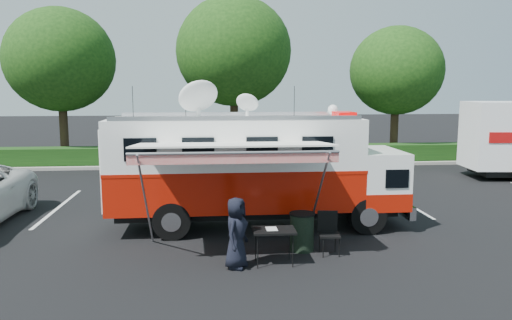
{
  "coord_description": "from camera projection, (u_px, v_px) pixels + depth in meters",
  "views": [
    {
      "loc": [
        -1.39,
        -14.1,
        4.04
      ],
      "look_at": [
        0.0,
        0.5,
        1.9
      ],
      "focal_mm": 35.0,
      "sensor_mm": 36.0,
      "label": 1
    }
  ],
  "objects": [
    {
      "name": "ground_plane",
      "position": [
        258.0,
        227.0,
        14.6
      ],
      "size": [
        120.0,
        120.0,
        0.0
      ],
      "primitive_type": "plane",
      "color": "black",
      "rests_on": "ground"
    },
    {
      "name": "back_border",
      "position": [
        255.0,
        69.0,
        26.7
      ],
      "size": [
        60.0,
        6.14,
        8.87
      ],
      "color": "#9E998E",
      "rests_on": "ground_plane"
    },
    {
      "name": "stall_lines",
      "position": [
        235.0,
        203.0,
        17.51
      ],
      "size": [
        24.12,
        5.5,
        0.01
      ],
      "color": "silver",
      "rests_on": "ground_plane"
    },
    {
      "name": "command_truck",
      "position": [
        255.0,
        168.0,
        14.34
      ],
      "size": [
        8.49,
        2.34,
        4.08
      ],
      "color": "black",
      "rests_on": "ground_plane"
    },
    {
      "name": "awning",
      "position": [
        233.0,
        148.0,
        11.75
      ],
      "size": [
        4.63,
        2.41,
        2.8
      ],
      "color": "white",
      "rests_on": "ground_plane"
    },
    {
      "name": "person",
      "position": [
        237.0,
        267.0,
        11.28
      ],
      "size": [
        0.8,
        0.93,
        1.62
      ],
      "primitive_type": "imported",
      "rotation": [
        0.0,
        0.0,
        1.14
      ],
      "color": "black",
      "rests_on": "ground_plane"
    },
    {
      "name": "folding_table",
      "position": [
        274.0,
        231.0,
        11.39
      ],
      "size": [
        0.98,
        0.7,
        0.83
      ],
      "color": "black",
      "rests_on": "ground_plane"
    },
    {
      "name": "folding_chair",
      "position": [
        328.0,
        229.0,
        12.18
      ],
      "size": [
        0.55,
        0.58,
        1.04
      ],
      "color": "black",
      "rests_on": "ground_plane"
    },
    {
      "name": "trash_bin",
      "position": [
        302.0,
        232.0,
        12.42
      ],
      "size": [
        0.64,
        0.64,
        0.95
      ],
      "color": "black",
      "rests_on": "ground_plane"
    }
  ]
}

